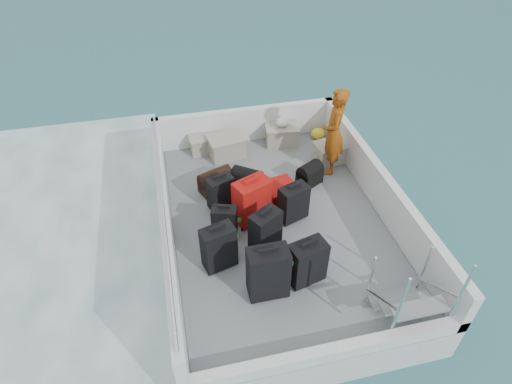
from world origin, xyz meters
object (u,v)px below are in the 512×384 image
suitcase_0 (219,248)px  suitcase_3 (268,273)px  suitcase_1 (225,223)px  crate_0 (204,144)px  suitcase_5 (252,201)px  suitcase_8 (273,194)px  crate_1 (227,147)px  suitcase_2 (221,193)px  suitcase_7 (293,203)px  passenger (334,132)px  crate_2 (282,135)px  crate_3 (331,153)px  suitcase_6 (307,263)px  suitcase_4 (265,231)px

suitcase_0 → suitcase_3: size_ratio=0.89×
suitcase_1 → crate_0: 2.36m
suitcase_5 → suitcase_8: bearing=16.6°
suitcase_3 → crate_1: bearing=89.9°
suitcase_1 → suitcase_5: suitcase_5 is taller
suitcase_2 → crate_0: 1.71m
suitcase_1 → crate_1: (0.40, 2.10, -0.09)m
suitcase_5 → suitcase_7: (0.64, -0.12, -0.07)m
suitcase_2 → crate_1: (0.35, 1.44, -0.11)m
suitcase_2 → suitcase_5: suitcase_5 is taller
suitcase_5 → passenger: size_ratio=0.47×
crate_0 → passenger: (2.18, -1.12, 0.65)m
crate_2 → passenger: (0.62, -1.05, 0.62)m
crate_1 → suitcase_8: bearing=-70.4°
suitcase_0 → suitcase_7: suitcase_0 is taller
crate_3 → suitcase_3: bearing=-125.5°
suitcase_0 → suitcase_2: size_ratio=1.19×
suitcase_7 → crate_1: (-0.73, 1.96, -0.12)m
suitcase_0 → suitcase_5: bearing=35.3°
suitcase_1 → suitcase_6: bearing=-31.8°
suitcase_6 → passenger: bearing=48.1°
suitcase_1 → suitcase_2: size_ratio=0.92×
suitcase_6 → passenger: size_ratio=0.42×
suitcase_7 → crate_2: 2.19m
suitcase_2 → crate_0: bearing=72.6°
suitcase_7 → crate_3: suitcase_7 is taller
suitcase_0 → suitcase_6: bearing=-40.7°
crate_0 → crate_1: crate_1 is taller
suitcase_8 → suitcase_4: bearing=148.2°
suitcase_4 → suitcase_6: suitcase_6 is taller
suitcase_5 → crate_1: size_ratio=1.20×
suitcase_1 → suitcase_8: (0.93, 0.62, -0.13)m
suitcase_2 → suitcase_7: bearing=-45.4°
suitcase_5 → suitcase_6: 1.43m
suitcase_1 → crate_2: suitcase_1 is taller
suitcase_4 → suitcase_6: (0.40, -0.72, 0.01)m
suitcase_8 → crate_3: 1.62m
suitcase_6 → crate_1: suitcase_6 is taller
suitcase_1 → suitcase_5: size_ratio=0.73×
suitcase_0 → suitcase_1: suitcase_0 is taller
suitcase_8 → crate_2: crate_2 is taller
suitcase_8 → crate_1: crate_1 is taller
suitcase_8 → crate_0: (-0.93, 1.74, 0.01)m
crate_3 → suitcase_2: bearing=-159.5°
suitcase_1 → suitcase_0: bearing=-90.1°
suitcase_2 → crate_3: (2.24, 0.84, -0.13)m
crate_0 → crate_2: size_ratio=0.84×
crate_3 → passenger: bearing=-115.3°
suitcase_3 → crate_1: suitcase_3 is taller
suitcase_3 → suitcase_7: size_ratio=1.28×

